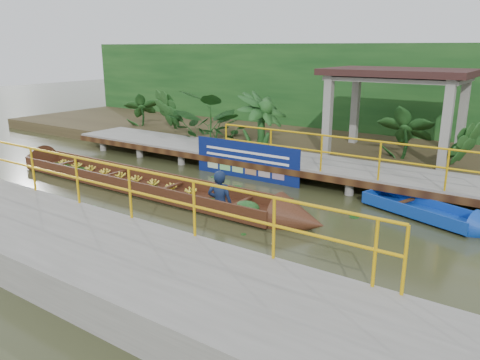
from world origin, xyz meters
The scene contains 10 objects.
ground centered at (0.00, 0.00, 0.00)m, with size 80.00×80.00×0.00m, color #31351A.
land_strip centered at (0.00, 7.50, 0.23)m, with size 30.00×8.00×0.45m, color #352B1A.
far_dock centered at (0.02, 3.43, 0.48)m, with size 16.00×2.06×1.66m.
near_dock centered at (1.00, -4.20, 0.30)m, with size 18.00×2.40×1.73m.
pavilion centered at (3.00, 6.30, 2.82)m, with size 4.40×3.00×3.00m.
foliage_backdrop centered at (0.00, 10.00, 2.00)m, with size 30.00×0.80×4.00m, color #133C15.
vendor_boat centered at (-1.85, -0.13, 0.23)m, with size 11.35×1.29×2.23m.
moored_blue_boat centered at (5.74, 1.81, 0.14)m, with size 3.31×1.83×0.77m.
blue_banner centered at (-0.21, 2.48, 0.56)m, with size 3.64×0.04×1.14m.
tropical_plants centered at (-1.75, 5.30, 1.21)m, with size 14.21×1.21×1.51m.
Camera 1 is at (7.39, -8.91, 3.86)m, focal length 35.00 mm.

